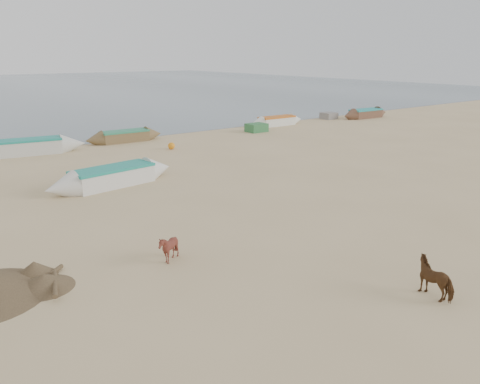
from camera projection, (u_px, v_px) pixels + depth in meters
The scene contains 6 objects.
ground at pixel (317, 253), 14.41m from camera, with size 140.00×140.00×0.00m, color tan.
calf_front at pixel (169, 248), 13.66m from camera, with size 0.71×0.80×0.88m, color #5A251C.
calf_right at pixel (437, 277), 11.78m from camera, with size 0.95×0.81×0.96m, color #57361C.
near_canoe at pixel (113, 176), 21.59m from camera, with size 6.40×1.35×0.89m, color silver, non-canonical shape.
waterline_canoes at pixel (57, 145), 29.20m from camera, with size 57.67×4.19×0.95m.
beach_clutter at pixel (146, 138), 32.03m from camera, with size 44.16×5.29×0.64m.
Camera 1 is at (-9.85, -9.22, 5.90)m, focal length 35.00 mm.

